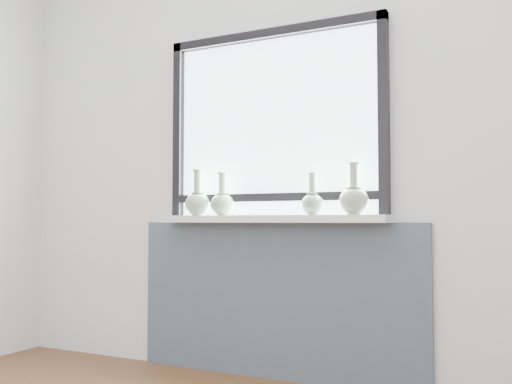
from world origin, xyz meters
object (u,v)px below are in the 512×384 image
at_px(vase_c, 312,202).
at_px(vase_d, 354,199).
at_px(windowsill, 269,219).
at_px(vase_a, 198,201).
at_px(vase_b, 222,202).

distance_m(vase_c, vase_d, 0.23).
bearing_deg(vase_c, windowsill, 179.75).
height_order(vase_c, vase_d, vase_d).
bearing_deg(vase_d, vase_a, -179.85).
relative_size(windowsill, vase_c, 5.89).
relative_size(vase_a, vase_d, 1.01).
xyz_separation_m(vase_c, vase_d, (0.23, -0.00, 0.01)).
bearing_deg(vase_a, windowsill, 0.65).
distance_m(vase_a, vase_d, 0.93).
xyz_separation_m(windowsill, vase_a, (-0.46, -0.01, 0.10)).
xyz_separation_m(vase_a, vase_c, (0.71, 0.00, -0.01)).
relative_size(vase_b, vase_d, 0.92).
relative_size(windowsill, vase_d, 4.94).
xyz_separation_m(windowsill, vase_c, (0.25, -0.00, 0.09)).
bearing_deg(windowsill, vase_c, -0.25).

